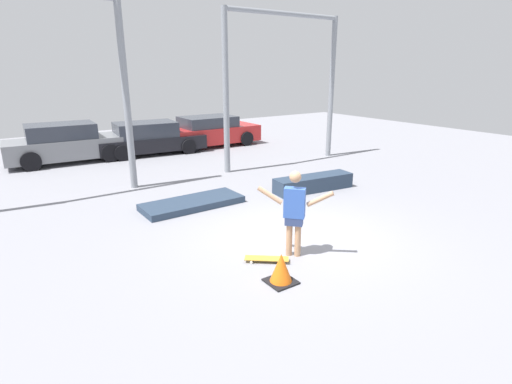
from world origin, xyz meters
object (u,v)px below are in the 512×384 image
at_px(manual_pad, 192,203).
at_px(skateboarder, 294,210).
at_px(parked_car_red, 211,131).
at_px(traffic_cone, 281,269).
at_px(skateboard, 267,259).
at_px(parked_car_grey, 66,144).
at_px(grind_box, 313,183).
at_px(parked_car_black, 149,139).

bearing_deg(manual_pad, skateboarder, -84.57).
bearing_deg(parked_car_red, traffic_cone, -112.92).
relative_size(skateboard, parked_car_grey, 0.18).
height_order(manual_pad, traffic_cone, traffic_cone).
bearing_deg(traffic_cone, skateboarder, 39.31).
bearing_deg(grind_box, parked_car_black, 105.02).
relative_size(skateboard, parked_car_red, 0.18).
height_order(grind_box, parked_car_black, parked_car_black).
xyz_separation_m(parked_car_black, traffic_cone, (-1.95, -11.50, -0.38)).
relative_size(skateboard, parked_car_black, 0.17).
bearing_deg(manual_pad, grind_box, -11.30).
xyz_separation_m(manual_pad, parked_car_black, (1.48, 7.12, 0.55)).
relative_size(skateboard, manual_pad, 0.29).
distance_m(parked_car_black, traffic_cone, 11.67).
height_order(skateboard, manual_pad, manual_pad).
bearing_deg(parked_car_black, skateboarder, -90.74).
height_order(skateboarder, skateboard, skateboarder).
xyz_separation_m(grind_box, manual_pad, (-3.58, 0.72, -0.13)).
distance_m(skateboarder, manual_pad, 3.81).
height_order(grind_box, parked_car_red, parked_car_red).
distance_m(skateboarder, grind_box, 4.46).
height_order(parked_car_black, traffic_cone, parked_car_black).
relative_size(skateboarder, skateboard, 2.18).
height_order(skateboarder, parked_car_red, skateboarder).
bearing_deg(traffic_cone, grind_box, 42.04).
distance_m(skateboarder, traffic_cone, 1.26).
distance_m(grind_box, traffic_cone, 5.46).
relative_size(manual_pad, parked_car_grey, 0.60).
bearing_deg(parked_car_black, skateboard, -93.84).
relative_size(skateboard, grind_box, 0.31).
height_order(parked_car_grey, parked_car_black, parked_car_grey).
height_order(manual_pad, parked_car_red, parked_car_red).
distance_m(skateboarder, parked_car_red, 11.66).
relative_size(skateboarder, parked_car_grey, 0.38).
distance_m(parked_car_grey, parked_car_red, 6.11).
bearing_deg(skateboard, parked_car_black, 119.76).
distance_m(parked_car_grey, traffic_cone, 11.84).
relative_size(manual_pad, traffic_cone, 4.97).
height_order(skateboarder, parked_car_black, skateboarder).
relative_size(parked_car_grey, traffic_cone, 8.30).
xyz_separation_m(skateboarder, skateboard, (-0.58, 0.07, -0.88)).
bearing_deg(parked_car_black, manual_pad, -96.53).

